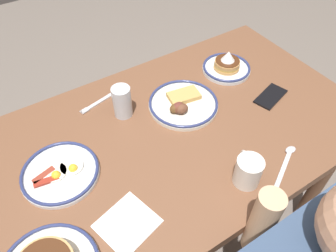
{
  "coord_description": "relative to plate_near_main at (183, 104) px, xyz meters",
  "views": [
    {
      "loc": [
        0.42,
        0.63,
        1.6
      ],
      "look_at": [
        0.01,
        -0.01,
        0.78
      ],
      "focal_mm": 34.52,
      "sensor_mm": 36.0,
      "label": 1
    }
  ],
  "objects": [
    {
      "name": "fork_near",
      "position": [
        0.24,
        -0.19,
        -0.01
      ],
      "size": [
        0.2,
        0.06,
        0.01
      ],
      "color": "silver",
      "rests_on": "dining_table"
    },
    {
      "name": "ground_plane",
      "position": [
        0.11,
        0.09,
        -0.77
      ],
      "size": [
        6.0,
        6.0,
        0.0
      ],
      "primitive_type": "plane",
      "color": "slate"
    },
    {
      "name": "plate_center_pancakes",
      "position": [
        0.5,
        0.05,
        -0.0
      ],
      "size": [
        0.24,
        0.24,
        0.04
      ],
      "color": "white",
      "rests_on": "dining_table"
    },
    {
      "name": "dining_table",
      "position": [
        0.11,
        0.09,
        -0.1
      ],
      "size": [
        1.42,
        0.81,
        0.75
      ],
      "color": "brown",
      "rests_on": "ground_plane"
    },
    {
      "name": "paper_napkin",
      "position": [
        0.4,
        0.31,
        -0.01
      ],
      "size": [
        0.18,
        0.17,
        0.0
      ],
      "primitive_type": "cube",
      "rotation": [
        0.0,
        0.0,
        0.27
      ],
      "color": "white",
      "rests_on": "dining_table"
    },
    {
      "name": "coffee_mug",
      "position": [
        0.02,
        0.38,
        0.03
      ],
      "size": [
        0.08,
        0.11,
        0.1
      ],
      "color": "white",
      "rests_on": "dining_table"
    },
    {
      "name": "tea_spoon",
      "position": [
        -0.14,
        0.39,
        -0.01
      ],
      "size": [
        0.18,
        0.1,
        0.01
      ],
      "color": "silver",
      "rests_on": "dining_table"
    },
    {
      "name": "plate_near_main",
      "position": [
        0.0,
        0.0,
        0.0
      ],
      "size": [
        0.26,
        0.26,
        0.05
      ],
      "color": "silver",
      "rests_on": "dining_table"
    },
    {
      "name": "drinking_glass",
      "position": [
        0.21,
        -0.09,
        0.04
      ],
      "size": [
        0.07,
        0.07,
        0.12
      ],
      "color": "silver",
      "rests_on": "dining_table"
    },
    {
      "name": "plate_far_companion",
      "position": [
        -0.28,
        -0.08,
        0.01
      ],
      "size": [
        0.2,
        0.2,
        0.1
      ],
      "color": "white",
      "rests_on": "dining_table"
    },
    {
      "name": "cell_phone",
      "position": [
        -0.32,
        0.14,
        -0.01
      ],
      "size": [
        0.16,
        0.11,
        0.01
      ],
      "primitive_type": "cube",
      "rotation": [
        0.0,
        0.0,
        0.29
      ],
      "color": "black",
      "rests_on": "dining_table"
    }
  ]
}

